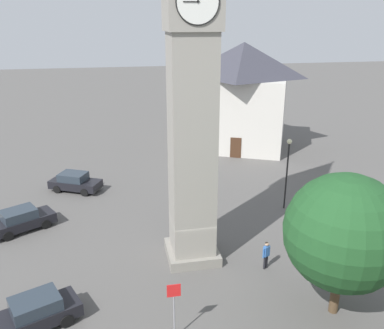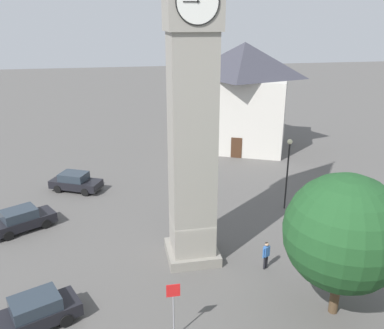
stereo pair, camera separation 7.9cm
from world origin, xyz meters
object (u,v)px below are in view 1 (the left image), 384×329
clock_tower (192,25)px  building_terrace_right (242,95)px  car_black_far (34,313)px  pedestrian (266,253)px  car_silver_kerb (21,220)px  lamp_post (288,163)px  tree (344,232)px  road_sign (174,302)px  car_blue_kerb (379,229)px  car_red_corner (75,182)px

clock_tower → building_terrace_right: 23.78m
car_black_far → pedestrian: pedestrian is taller
car_silver_kerb → lamp_post: 18.76m
car_silver_kerb → tree: bearing=145.2°
car_black_far → clock_tower: bearing=-151.9°
car_silver_kerb → road_sign: size_ratio=1.58×
tree → car_blue_kerb: bearing=-137.8°
clock_tower → car_red_corner: (7.53, -11.47, -12.35)m
pedestrian → building_terrace_right: size_ratio=0.14×
pedestrian → lamp_post: (-4.15, -7.10, 2.55)m
pedestrian → road_sign: bearing=36.1°
car_silver_kerb → car_red_corner: (-3.00, -6.14, 0.00)m
car_red_corner → pedestrian: size_ratio=2.63×
car_red_corner → building_terrace_right: size_ratio=0.37×
pedestrian → lamp_post: size_ratio=0.31×
car_red_corner → pedestrian: (-11.40, 13.44, 0.25)m
car_blue_kerb → lamp_post: size_ratio=0.80×
car_red_corner → building_terrace_right: 19.84m
clock_tower → car_silver_kerb: (10.53, -5.32, -12.35)m
car_red_corner → tree: tree is taller
clock_tower → pedestrian: clock_tower is taller
pedestrian → road_sign: 7.32m
car_black_far → pedestrian: bearing=-168.7°
car_silver_kerb → lamp_post: bearing=179.4°
lamp_post → pedestrian: bearing=59.7°
car_red_corner → lamp_post: 17.02m
tree → road_sign: tree is taller
clock_tower → car_silver_kerb: clock_tower is taller
clock_tower → lamp_post: size_ratio=4.16×
road_sign → lamp_post: bearing=-131.4°
pedestrian → lamp_post: 8.61m
road_sign → tree: bearing=-178.3°
car_silver_kerb → car_black_far: 9.98m
building_terrace_right → car_black_far: bearing=54.7°
tree → building_terrace_right: building_terrace_right is taller
car_red_corner → car_blue_kerb: bearing=149.0°
clock_tower → car_silver_kerb: bearing=-26.8°
pedestrian → tree: (-1.94, 4.04, 3.32)m
tree → road_sign: (7.82, 0.23, -2.43)m
pedestrian → car_blue_kerb: bearing=-168.5°
car_black_far → car_silver_kerb: bearing=-76.4°
car_red_corner → building_terrace_right: bearing=-151.9°
building_terrace_right → lamp_post: building_terrace_right is taller
car_silver_kerb → road_sign: (-8.52, 11.58, 1.14)m
car_black_far → lamp_post: (-16.20, -9.50, 2.80)m
car_blue_kerb → tree: (6.29, 5.71, 3.57)m
car_black_far → tree: tree is taller
pedestrian → car_red_corner: bearing=-49.7°
car_blue_kerb → road_sign: (14.11, 5.95, 1.14)m
clock_tower → lamp_post: (-8.01, -5.12, -9.55)m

